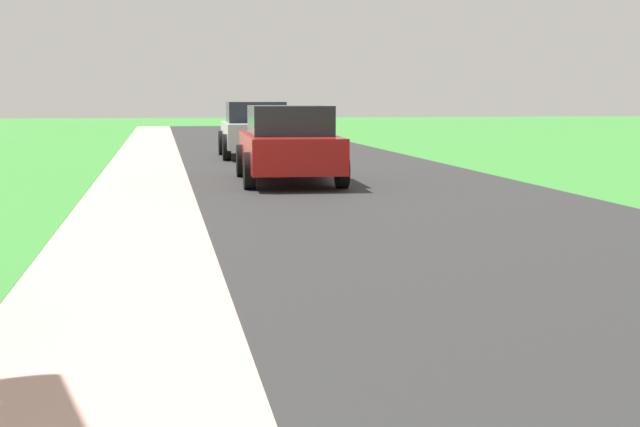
# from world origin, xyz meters

# --- Properties ---
(ground_plane) EXTENTS (120.00, 120.00, 0.00)m
(ground_plane) POSITION_xyz_m (0.00, 25.00, 0.00)
(ground_plane) COLOR #378132
(road_asphalt) EXTENTS (7.00, 66.00, 0.01)m
(road_asphalt) POSITION_xyz_m (3.50, 27.00, 0.00)
(road_asphalt) COLOR #292929
(road_asphalt) RESTS_ON ground
(curb_concrete) EXTENTS (6.00, 66.00, 0.01)m
(curb_concrete) POSITION_xyz_m (-3.00, 27.00, 0.00)
(curb_concrete) COLOR #C1998F
(curb_concrete) RESTS_ON ground
(grass_verge) EXTENTS (5.00, 66.00, 0.00)m
(grass_verge) POSITION_xyz_m (-4.50, 27.00, 0.01)
(grass_verge) COLOR #378132
(grass_verge) RESTS_ON ground
(parked_suv_red) EXTENTS (2.17, 4.95, 1.62)m
(parked_suv_red) POSITION_xyz_m (2.07, 19.38, 0.81)
(parked_suv_red) COLOR maroon
(parked_suv_red) RESTS_ON ground
(parked_car_silver) EXTENTS (2.21, 4.54, 1.66)m
(parked_car_silver) POSITION_xyz_m (2.25, 28.01, 0.82)
(parked_car_silver) COLOR #B7BABF
(parked_car_silver) RESTS_ON ground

